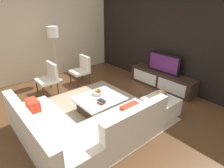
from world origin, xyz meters
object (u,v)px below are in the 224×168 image
object	(u,v)px
media_console	(162,80)
accent_chair_near	(49,76)
floor_lamp	(53,35)
ottoman	(160,106)
fruit_bowl	(98,92)
coffee_table	(100,105)
decorative_ball	(162,94)
sectional_couch	(79,130)
television	(164,63)
book_stack	(101,102)
accent_chair_far	(82,68)

from	to	relation	value
media_console	accent_chair_near	size ratio (longest dim) A/B	2.43
floor_lamp	ottoman	world-z (taller)	floor_lamp
ottoman	fruit_bowl	bearing A→B (deg)	-141.20
floor_lamp	fruit_bowl	world-z (taller)	floor_lamp
coffee_table	decorative_ball	size ratio (longest dim) A/B	4.39
decorative_ball	media_console	bearing A→B (deg)	125.55
sectional_couch	coffee_table	bearing A→B (deg)	122.88
television	book_stack	world-z (taller)	television
media_console	sectional_couch	distance (m)	3.28
sectional_couch	ottoman	bearing A→B (deg)	79.00
book_stack	decorative_ball	bearing A→B (deg)	56.16
ottoman	decorative_ball	world-z (taller)	decorative_ball
television	book_stack	distance (m)	2.44
media_console	sectional_couch	size ratio (longest dim) A/B	0.88
sectional_couch	coffee_table	world-z (taller)	sectional_couch
media_console	floor_lamp	xyz separation A→B (m)	(-2.56, -2.19, 1.25)
sectional_couch	ottoman	distance (m)	2.03
floor_lamp	ottoman	size ratio (longest dim) A/B	2.52
media_console	floor_lamp	distance (m)	3.60
sectional_couch	accent_chair_far	size ratio (longest dim) A/B	2.76
accent_chair_near	ottoman	world-z (taller)	accent_chair_near
media_console	fruit_bowl	size ratio (longest dim) A/B	7.56
sectional_couch	fruit_bowl	xyz separation A→B (m)	(-0.79, 1.04, 0.15)
sectional_couch	accent_chair_far	bearing A→B (deg)	146.46
accent_chair_far	book_stack	bearing A→B (deg)	-11.75
coffee_table	ottoman	world-z (taller)	ottoman
sectional_couch	television	bearing A→B (deg)	98.94
television	sectional_couch	bearing A→B (deg)	-81.06
floor_lamp	book_stack	distance (m)	2.90
ottoman	decorative_ball	distance (m)	0.32
accent_chair_near	book_stack	xyz separation A→B (m)	(2.05, 0.32, -0.07)
decorative_ball	accent_chair_far	bearing A→B (deg)	-172.49
coffee_table	fruit_bowl	size ratio (longest dim) A/B	3.75
accent_chair_near	accent_chair_far	xyz separation A→B (m)	(0.00, 1.11, -0.00)
floor_lamp	television	bearing A→B (deg)	40.48
fruit_bowl	book_stack	xyz separation A→B (m)	(0.40, -0.21, -0.01)
fruit_bowl	accent_chair_far	world-z (taller)	accent_chair_far
fruit_bowl	decorative_ball	bearing A→B (deg)	38.80
television	decorative_ball	size ratio (longest dim) A/B	4.52
ottoman	book_stack	distance (m)	1.41
television	fruit_bowl	xyz separation A→B (m)	(-0.28, -2.20, -0.35)
fruit_bowl	book_stack	distance (m)	0.45
media_console	fruit_bowl	world-z (taller)	fruit_bowl
floor_lamp	ottoman	distance (m)	3.81
accent_chair_far	book_stack	distance (m)	2.19
accent_chair_near	television	bearing A→B (deg)	51.72
television	fruit_bowl	distance (m)	2.24
sectional_couch	coffee_table	distance (m)	1.13
ottoman	book_stack	xyz separation A→B (m)	(-0.78, -1.16, 0.22)
accent_chair_near	ottoman	size ratio (longest dim) A/B	1.24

